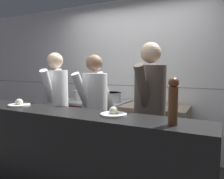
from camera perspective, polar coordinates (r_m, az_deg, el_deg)
name	(u,v)px	position (r m, az deg, el deg)	size (l,w,h in m)	color
wall_back_tiled	(134,77)	(3.76, 5.68, 3.30)	(8.00, 0.06, 2.60)	white
oven_range	(93,127)	(3.78, -4.88, -9.71)	(1.11, 0.71, 0.90)	maroon
prep_counter	(154,136)	(3.37, 11.04, -11.84)	(0.95, 0.65, 0.90)	gray
pass_counter	(64,159)	(2.43, -12.44, -17.39)	(2.89, 0.45, 1.02)	black
stock_pot	(81,95)	(3.83, -8.20, -1.33)	(0.26, 0.26, 0.17)	beige
sauce_pot	(111,97)	(3.56, -0.19, -1.92)	(0.33, 0.33, 0.16)	#B7BABF
mixing_bowl_steel	(152,103)	(3.29, 10.49, -3.49)	(0.28, 0.28, 0.08)	#B7BABF
chefs_knife	(156,108)	(3.10, 11.49, -4.66)	(0.37, 0.12, 0.02)	#B7BABF
plated_dish_main	(19,104)	(2.74, -23.09, -3.52)	(0.24, 0.24, 0.08)	white
plated_dish_appetiser	(114,113)	(2.02, 0.42, -6.21)	(0.24, 0.24, 0.09)	white
pepper_mill	(173,100)	(1.72, 15.69, -2.71)	(0.08, 0.08, 0.37)	brown
chef_head_cook	(56,105)	(3.18, -14.38, -4.07)	(0.41, 0.72, 1.66)	black
chef_sous	(95,111)	(2.84, -4.56, -5.55)	(0.41, 0.70, 1.62)	black
chef_line	(150,111)	(2.52, 9.82, -5.59)	(0.37, 0.76, 1.73)	black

